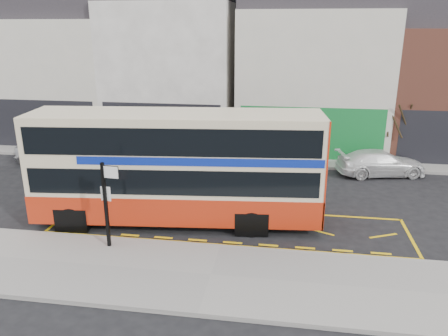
% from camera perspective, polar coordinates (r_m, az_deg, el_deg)
% --- Properties ---
extents(ground, '(120.00, 120.00, 0.00)m').
position_cam_1_polar(ground, '(16.31, -0.24, -9.93)').
color(ground, black).
rests_on(ground, ground).
extents(pavement, '(40.00, 4.00, 0.15)m').
position_cam_1_polar(pavement, '(14.31, -1.72, -13.96)').
color(pavement, gray).
rests_on(pavement, ground).
extents(kerb, '(40.00, 0.15, 0.15)m').
position_cam_1_polar(kerb, '(15.95, -0.45, -10.32)').
color(kerb, gray).
rests_on(kerb, ground).
extents(far_pavement, '(50.00, 3.00, 0.15)m').
position_cam_1_polar(far_pavement, '(26.43, 3.48, 1.43)').
color(far_pavement, gray).
rests_on(far_pavement, ground).
extents(road_markings, '(14.00, 3.40, 0.01)m').
position_cam_1_polar(road_markings, '(17.72, 0.57, -7.50)').
color(road_markings, yellow).
rests_on(road_markings, ground).
extents(terrace_far_left, '(8.00, 8.01, 10.80)m').
position_cam_1_polar(terrace_far_left, '(33.29, -20.02, 12.21)').
color(terrace_far_left, beige).
rests_on(terrace_far_left, ground).
extents(terrace_left, '(8.00, 8.01, 11.80)m').
position_cam_1_polar(terrace_left, '(30.30, -6.30, 13.62)').
color(terrace_left, white).
rests_on(terrace_left, ground).
extents(terrace_green_shop, '(9.00, 8.01, 11.30)m').
position_cam_1_polar(terrace_green_shop, '(29.34, 11.42, 12.74)').
color(terrace_green_shop, beige).
rests_on(terrace_green_shop, ground).
extents(double_decker_bus, '(11.51, 3.71, 4.52)m').
position_cam_1_polar(double_decker_bus, '(17.30, -6.04, 0.21)').
color(double_decker_bus, beige).
rests_on(double_decker_bus, ground).
extents(bus_stop_post, '(0.77, 0.17, 3.12)m').
position_cam_1_polar(bus_stop_post, '(15.63, -15.05, -3.74)').
color(bus_stop_post, black).
rests_on(bus_stop_post, pavement).
extents(car_silver, '(4.64, 2.17, 1.54)m').
position_cam_1_polar(car_silver, '(27.06, -21.01, 2.15)').
color(car_silver, '#A6A7AB').
rests_on(car_silver, ground).
extents(car_grey, '(4.45, 1.92, 1.42)m').
position_cam_1_polar(car_grey, '(24.40, -1.01, 1.59)').
color(car_grey, '#3E4045').
rests_on(car_grey, ground).
extents(car_white, '(4.93, 2.83, 1.34)m').
position_cam_1_polar(car_white, '(24.75, 19.77, 0.63)').
color(car_white, white).
rests_on(car_white, ground).
extents(street_tree_right, '(2.10, 2.10, 4.53)m').
position_cam_1_polar(street_tree_right, '(26.74, 21.85, 6.99)').
color(street_tree_right, '#342717').
rests_on(street_tree_right, ground).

